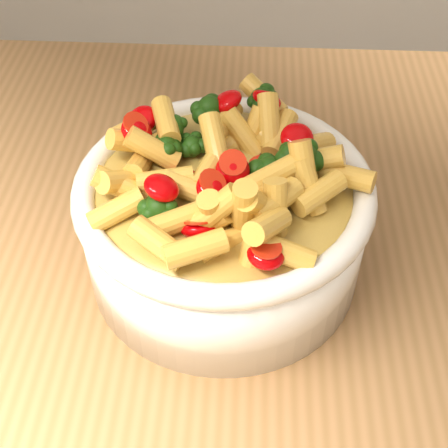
{
  "coord_description": "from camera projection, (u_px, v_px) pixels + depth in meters",
  "views": [
    {
      "loc": [
        -0.1,
        -0.32,
        1.3
      ],
      "look_at": [
        -0.11,
        0.03,
        0.95
      ],
      "focal_mm": 50.0,
      "sensor_mm": 36.0,
      "label": 1
    }
  ],
  "objects": [
    {
      "name": "serving_bowl",
      "position": [
        224.0,
        223.0,
        0.5
      ],
      "size": [
        0.23,
        0.23,
        0.1
      ],
      "color": "white",
      "rests_on": "table"
    },
    {
      "name": "pasta_salad",
      "position": [
        224.0,
        164.0,
        0.46
      ],
      "size": [
        0.18,
        0.18,
        0.04
      ],
      "color": "#F5B64D",
      "rests_on": "serving_bowl"
    },
    {
      "name": "table",
      "position": [
        344.0,
        365.0,
        0.58
      ],
      "size": [
        1.2,
        0.8,
        0.9
      ],
      "color": "#A27245",
      "rests_on": "ground"
    }
  ]
}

